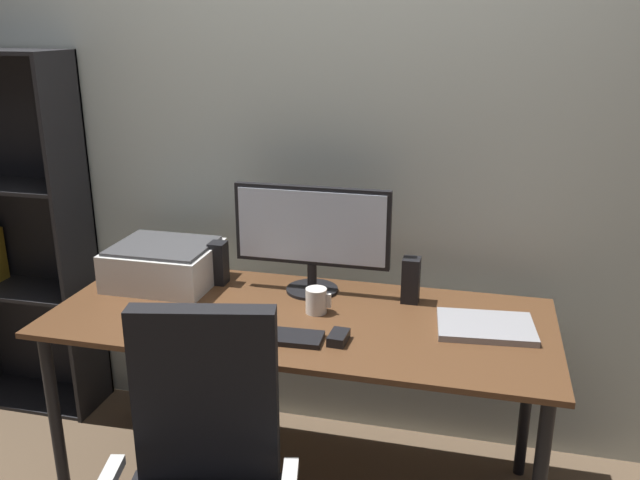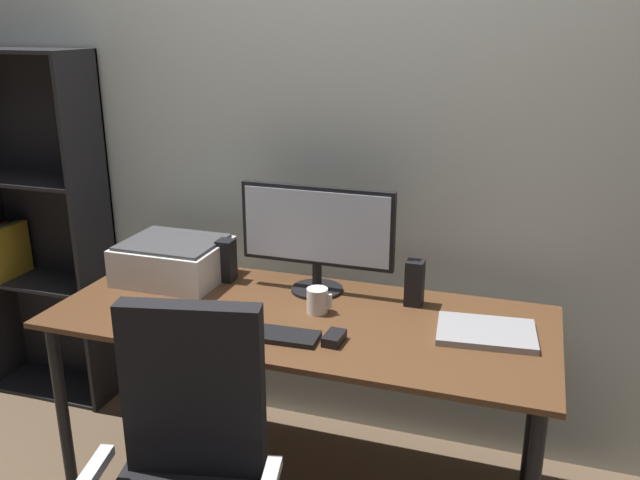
{
  "view_description": "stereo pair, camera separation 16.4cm",
  "coord_description": "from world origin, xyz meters",
  "px_view_note": "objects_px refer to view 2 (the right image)",
  "views": [
    {
      "loc": [
        0.59,
        -2.06,
        1.73
      ],
      "look_at": [
        0.08,
        -0.01,
        1.03
      ],
      "focal_mm": 37.17,
      "sensor_mm": 36.0,
      "label": 1
    },
    {
      "loc": [
        0.74,
        -2.02,
        1.73
      ],
      "look_at": [
        0.08,
        -0.01,
        1.03
      ],
      "focal_mm": 37.17,
      "sensor_mm": 36.0,
      "label": 2
    }
  ],
  "objects_px": {
    "laptop": "(486,332)",
    "speaker_left": "(226,260)",
    "mouse": "(334,338)",
    "printer": "(174,260)",
    "monitor": "(317,232)",
    "bookshelf": "(39,232)",
    "desk": "(300,334)",
    "coffee_mug": "(318,301)",
    "speaker_right": "(415,283)",
    "keyboard": "(275,335)"
  },
  "relations": [
    {
      "from": "mouse",
      "to": "printer",
      "type": "relative_size",
      "value": 0.24
    },
    {
      "from": "mouse",
      "to": "printer",
      "type": "xyz_separation_m",
      "value": [
        -0.78,
        0.33,
        0.06
      ]
    },
    {
      "from": "desk",
      "to": "coffee_mug",
      "type": "bearing_deg",
      "value": 35.62
    },
    {
      "from": "bookshelf",
      "to": "speaker_right",
      "type": "bearing_deg",
      "value": -4.65
    },
    {
      "from": "speaker_right",
      "to": "bookshelf",
      "type": "height_order",
      "value": "bookshelf"
    },
    {
      "from": "laptop",
      "to": "speaker_right",
      "type": "relative_size",
      "value": 1.88
    },
    {
      "from": "desk",
      "to": "speaker_left",
      "type": "distance_m",
      "value": 0.48
    },
    {
      "from": "monitor",
      "to": "laptop",
      "type": "height_order",
      "value": "monitor"
    },
    {
      "from": "keyboard",
      "to": "laptop",
      "type": "bearing_deg",
      "value": 16.9
    },
    {
      "from": "desk",
      "to": "laptop",
      "type": "height_order",
      "value": "laptop"
    },
    {
      "from": "laptop",
      "to": "keyboard",
      "type": "bearing_deg",
      "value": -166.09
    },
    {
      "from": "coffee_mug",
      "to": "monitor",
      "type": "bearing_deg",
      "value": 109.25
    },
    {
      "from": "speaker_left",
      "to": "mouse",
      "type": "bearing_deg",
      "value": -34.05
    },
    {
      "from": "keyboard",
      "to": "printer",
      "type": "height_order",
      "value": "printer"
    },
    {
      "from": "speaker_left",
      "to": "keyboard",
      "type": "bearing_deg",
      "value": -47.61
    },
    {
      "from": "monitor",
      "to": "mouse",
      "type": "distance_m",
      "value": 0.49
    },
    {
      "from": "coffee_mug",
      "to": "speaker_left",
      "type": "bearing_deg",
      "value": 158.06
    },
    {
      "from": "desk",
      "to": "keyboard",
      "type": "bearing_deg",
      "value": -94.93
    },
    {
      "from": "printer",
      "to": "bookshelf",
      "type": "bearing_deg",
      "value": 166.71
    },
    {
      "from": "coffee_mug",
      "to": "speaker_right",
      "type": "bearing_deg",
      "value": 29.7
    },
    {
      "from": "monitor",
      "to": "bookshelf",
      "type": "relative_size",
      "value": 0.37
    },
    {
      "from": "speaker_left",
      "to": "desk",
      "type": "bearing_deg",
      "value": -28.96
    },
    {
      "from": "keyboard",
      "to": "printer",
      "type": "distance_m",
      "value": 0.69
    },
    {
      "from": "bookshelf",
      "to": "mouse",
      "type": "bearing_deg",
      "value": -18.27
    },
    {
      "from": "printer",
      "to": "mouse",
      "type": "bearing_deg",
      "value": -23.28
    },
    {
      "from": "monitor",
      "to": "speaker_left",
      "type": "height_order",
      "value": "monitor"
    },
    {
      "from": "speaker_left",
      "to": "monitor",
      "type": "bearing_deg",
      "value": 1.19
    },
    {
      "from": "laptop",
      "to": "bookshelf",
      "type": "height_order",
      "value": "bookshelf"
    },
    {
      "from": "bookshelf",
      "to": "monitor",
      "type": "bearing_deg",
      "value": -5.57
    },
    {
      "from": "keyboard",
      "to": "speaker_right",
      "type": "distance_m",
      "value": 0.57
    },
    {
      "from": "mouse",
      "to": "speaker_left",
      "type": "bearing_deg",
      "value": 148.97
    },
    {
      "from": "mouse",
      "to": "speaker_left",
      "type": "height_order",
      "value": "speaker_left"
    },
    {
      "from": "laptop",
      "to": "speaker_right",
      "type": "distance_m",
      "value": 0.34
    },
    {
      "from": "speaker_left",
      "to": "printer",
      "type": "xyz_separation_m",
      "value": [
        -0.21,
        -0.05,
        -0.0
      ]
    },
    {
      "from": "keyboard",
      "to": "speaker_right",
      "type": "relative_size",
      "value": 1.71
    },
    {
      "from": "monitor",
      "to": "laptop",
      "type": "relative_size",
      "value": 1.86
    },
    {
      "from": "coffee_mug",
      "to": "speaker_right",
      "type": "relative_size",
      "value": 0.54
    },
    {
      "from": "desk",
      "to": "monitor",
      "type": "bearing_deg",
      "value": 93.21
    },
    {
      "from": "monitor",
      "to": "keyboard",
      "type": "xyz_separation_m",
      "value": [
        -0.0,
        -0.42,
        -0.23
      ]
    },
    {
      "from": "speaker_right",
      "to": "desk",
      "type": "bearing_deg",
      "value": -149.4
    },
    {
      "from": "coffee_mug",
      "to": "mouse",
      "type": "bearing_deg",
      "value": -58.59
    },
    {
      "from": "desk",
      "to": "coffee_mug",
      "type": "distance_m",
      "value": 0.14
    },
    {
      "from": "desk",
      "to": "mouse",
      "type": "bearing_deg",
      "value": -43.34
    },
    {
      "from": "laptop",
      "to": "speaker_left",
      "type": "bearing_deg",
      "value": 164.65
    },
    {
      "from": "bookshelf",
      "to": "coffee_mug",
      "type": "bearing_deg",
      "value": -12.36
    },
    {
      "from": "coffee_mug",
      "to": "speaker_right",
      "type": "xyz_separation_m",
      "value": [
        0.31,
        0.18,
        0.04
      ]
    },
    {
      "from": "laptop",
      "to": "printer",
      "type": "distance_m",
      "value": 1.25
    },
    {
      "from": "desk",
      "to": "bookshelf",
      "type": "relative_size",
      "value": 1.09
    },
    {
      "from": "desk",
      "to": "laptop",
      "type": "bearing_deg",
      "value": 3.63
    },
    {
      "from": "desk",
      "to": "speaker_right",
      "type": "xyz_separation_m",
      "value": [
        0.37,
        0.22,
        0.16
      ]
    }
  ]
}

